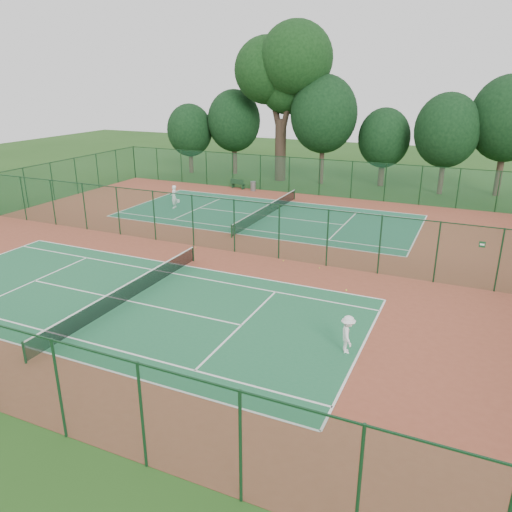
# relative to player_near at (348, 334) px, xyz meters

# --- Properties ---
(ground) EXTENTS (120.00, 120.00, 0.00)m
(ground) POSITION_rel_player_near_xyz_m (-11.38, 9.32, -0.84)
(ground) COLOR #214916
(ground) RESTS_ON ground
(red_pad) EXTENTS (40.00, 36.00, 0.01)m
(red_pad) POSITION_rel_player_near_xyz_m (-11.38, 9.32, -0.83)
(red_pad) COLOR brown
(red_pad) RESTS_ON ground
(court_near) EXTENTS (23.77, 10.97, 0.01)m
(court_near) POSITION_rel_player_near_xyz_m (-11.38, 0.32, -0.82)
(court_near) COLOR #1F643D
(court_near) RESTS_ON red_pad
(court_far) EXTENTS (23.77, 10.97, 0.01)m
(court_far) POSITION_rel_player_near_xyz_m (-11.38, 18.32, -0.82)
(court_far) COLOR #1F6345
(court_far) RESTS_ON red_pad
(fence_north) EXTENTS (40.00, 0.09, 3.50)m
(fence_north) POSITION_rel_player_near_xyz_m (-11.38, 27.32, 0.93)
(fence_north) COLOR #1C5436
(fence_north) RESTS_ON ground
(fence_divider) EXTENTS (40.00, 0.09, 3.50)m
(fence_divider) POSITION_rel_player_near_xyz_m (-11.38, 9.32, 0.93)
(fence_divider) COLOR #174726
(fence_divider) RESTS_ON ground
(tennis_net_near) EXTENTS (0.10, 12.90, 0.97)m
(tennis_net_near) POSITION_rel_player_near_xyz_m (-11.38, 0.32, -0.29)
(tennis_net_near) COLOR #13341C
(tennis_net_near) RESTS_ON ground
(tennis_net_far) EXTENTS (0.10, 12.90, 0.97)m
(tennis_net_far) POSITION_rel_player_near_xyz_m (-11.38, 18.32, -0.29)
(tennis_net_far) COLOR #133619
(tennis_net_far) RESTS_ON ground
(player_near) EXTENTS (0.97, 1.21, 1.63)m
(player_near) POSITION_rel_player_near_xyz_m (0.00, 0.00, 0.00)
(player_near) COLOR white
(player_near) RESTS_ON court_near
(player_far) EXTENTS (0.62, 0.80, 1.97)m
(player_far) POSITION_rel_player_near_xyz_m (-19.75, 17.43, 0.17)
(player_far) COLOR white
(player_far) RESTS_ON court_far
(trash_bin) EXTENTS (0.69, 0.69, 0.94)m
(trash_bin) POSITION_rel_player_near_xyz_m (-16.44, 26.56, -0.36)
(trash_bin) COLOR slate
(trash_bin) RESTS_ON red_pad
(bench) EXTENTS (1.63, 0.69, 0.97)m
(bench) POSITION_rel_player_near_xyz_m (-18.30, 26.85, -0.32)
(bench) COLOR #12361C
(bench) RESTS_ON red_pad
(kit_bag) EXTENTS (0.73, 0.40, 0.26)m
(kit_bag) POSITION_rel_player_near_xyz_m (-20.83, 19.32, -0.70)
(kit_bag) COLOR white
(kit_bag) RESTS_ON red_pad
(stray_ball_a) EXTENTS (0.07, 0.07, 0.07)m
(stray_ball_a) POSITION_rel_player_near_xyz_m (-6.31, 8.97, -0.79)
(stray_ball_a) COLOR yellow
(stray_ball_a) RESTS_ON red_pad
(stray_ball_b) EXTENTS (0.07, 0.07, 0.07)m
(stray_ball_b) POSITION_rel_player_near_xyz_m (-3.92, 8.71, -0.79)
(stray_ball_b) COLOR #ABC52D
(stray_ball_b) RESTS_ON red_pad
(stray_ball_c) EXTENTS (0.06, 0.06, 0.06)m
(stray_ball_c) POSITION_rel_player_near_xyz_m (-12.54, 8.91, -0.79)
(stray_ball_c) COLOR gold
(stray_ball_c) RESTS_ON red_pad
(big_tree) EXTENTS (10.52, 7.70, 16.15)m
(big_tree) POSITION_rel_player_near_xyz_m (-15.93, 33.00, 10.60)
(big_tree) COLOR #33241C
(big_tree) RESTS_ON ground
(evergreen_row) EXTENTS (39.00, 5.00, 12.00)m
(evergreen_row) POSITION_rel_player_near_xyz_m (-10.88, 33.57, -0.84)
(evergreen_row) COLOR black
(evergreen_row) RESTS_ON ground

